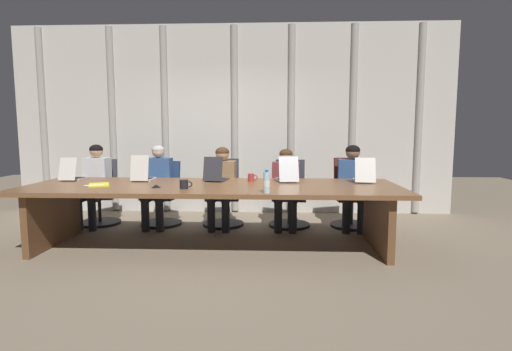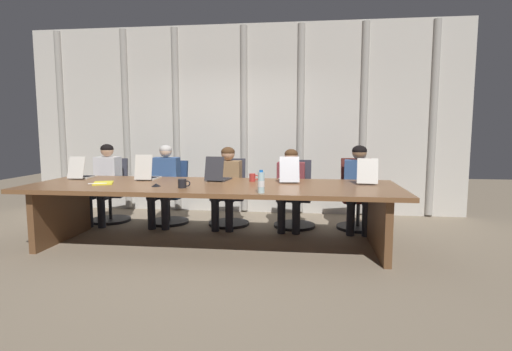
{
  "view_description": "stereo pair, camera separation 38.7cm",
  "coord_description": "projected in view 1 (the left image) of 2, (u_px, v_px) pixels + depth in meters",
  "views": [
    {
      "loc": [
        0.74,
        -4.7,
        1.41
      ],
      "look_at": [
        0.52,
        0.13,
        0.85
      ],
      "focal_mm": 28.22,
      "sensor_mm": 36.0,
      "label": 1
    },
    {
      "loc": [
        1.13,
        -4.67,
        1.41
      ],
      "look_at": [
        0.52,
        0.13,
        0.85
      ],
      "focal_mm": 28.22,
      "sensor_mm": 36.0,
      "label": 2
    }
  ],
  "objects": [
    {
      "name": "office_chair_center",
      "position": [
        224.0,
        200.0,
        5.96
      ],
      "size": [
        0.6,
        0.6,
        0.97
      ],
      "rotation": [
        0.0,
        0.0,
        -1.54
      ],
      "color": "#2D2D38",
      "rests_on": "ground_plane"
    },
    {
      "name": "person_center",
      "position": [
        222.0,
        182.0,
        5.76
      ],
      "size": [
        0.4,
        0.55,
        1.16
      ],
      "rotation": [
        0.0,
        0.0,
        -1.6
      ],
      "color": "olive",
      "rests_on": "ground_plane"
    },
    {
      "name": "laptop_right_end",
      "position": [
        364.0,
        177.0,
        5.05
      ],
      "size": [
        0.3,
        0.49,
        0.31
      ],
      "rotation": [
        0.0,
        0.0,
        1.45
      ],
      "color": "beige",
      "rests_on": "conference_table"
    },
    {
      "name": "person_right_end",
      "position": [
        353.0,
        181.0,
        5.68
      ],
      "size": [
        0.44,
        0.57,
        1.19
      ],
      "rotation": [
        0.0,
        0.0,
        -1.67
      ],
      "color": "#335184",
      "rests_on": "ground_plane"
    },
    {
      "name": "curtain_backdrop",
      "position": [
        231.0,
        120.0,
        6.78
      ],
      "size": [
        7.39,
        0.17,
        3.14
      ],
      "color": "beige",
      "rests_on": "ground_plane"
    },
    {
      "name": "coffee_mug_far",
      "position": [
        184.0,
        184.0,
        4.46
      ],
      "size": [
        0.14,
        0.1,
        0.1
      ],
      "color": "black",
      "rests_on": "conference_table"
    },
    {
      "name": "laptop_center",
      "position": [
        216.0,
        176.0,
        5.14
      ],
      "size": [
        0.29,
        0.42,
        0.32
      ],
      "rotation": [
        0.0,
        0.0,
        1.44
      ],
      "color": "#2D2D33",
      "rests_on": "conference_table"
    },
    {
      "name": "water_bottle_primary",
      "position": [
        267.0,
        182.0,
        4.16
      ],
      "size": [
        0.07,
        0.07,
        0.24
      ],
      "color": "silver",
      "rests_on": "conference_table"
    },
    {
      "name": "spiral_notepad",
      "position": [
        99.0,
        185.0,
        4.73
      ],
      "size": [
        0.32,
        0.37,
        0.03
      ],
      "rotation": [
        0.0,
        0.0,
        0.4
      ],
      "color": "yellow",
      "rests_on": "conference_table"
    },
    {
      "name": "person_left_mid",
      "position": [
        157.0,
        181.0,
        5.8
      ],
      "size": [
        0.39,
        0.55,
        1.18
      ],
      "rotation": [
        0.0,
        0.0,
        -1.55
      ],
      "color": "#335184",
      "rests_on": "ground_plane"
    },
    {
      "name": "conference_table",
      "position": [
        212.0,
        196.0,
        4.79
      ],
      "size": [
        4.41,
        1.39,
        0.75
      ],
      "color": "brown",
      "rests_on": "ground_plane"
    },
    {
      "name": "coffee_mug_near",
      "position": [
        251.0,
        178.0,
        5.09
      ],
      "size": [
        0.13,
        0.08,
        0.1
      ],
      "color": "#B2332D",
      "rests_on": "conference_table"
    },
    {
      "name": "conference_mic_left_side",
      "position": [
        156.0,
        186.0,
        4.55
      ],
      "size": [
        0.11,
        0.11,
        0.03
      ],
      "primitive_type": "cone",
      "color": "black",
      "rests_on": "conference_table"
    },
    {
      "name": "office_chair_left_mid",
      "position": [
        162.0,
        200.0,
        6.0
      ],
      "size": [
        0.6,
        0.6,
        0.94
      ],
      "rotation": [
        0.0,
        0.0,
        -1.69
      ],
      "color": "navy",
      "rests_on": "ground_plane"
    },
    {
      "name": "laptop_right_mid",
      "position": [
        287.0,
        176.0,
        5.11
      ],
      "size": [
        0.29,
        0.49,
        0.32
      ],
      "rotation": [
        0.0,
        0.0,
        1.67
      ],
      "color": "#BCBCC1",
      "rests_on": "conference_table"
    },
    {
      "name": "laptop_left_end",
      "position": [
        73.0,
        176.0,
        5.23
      ],
      "size": [
        0.23,
        0.42,
        0.3
      ],
      "rotation": [
        0.0,
        0.0,
        1.61
      ],
      "color": "beige",
      "rests_on": "conference_table"
    },
    {
      "name": "office_chair_left_end",
      "position": [
        100.0,
        199.0,
        6.04
      ],
      "size": [
        0.6,
        0.61,
        0.96
      ],
      "rotation": [
        0.0,
        0.0,
        -1.41
      ],
      "color": "#2D2D38",
      "rests_on": "ground_plane"
    },
    {
      "name": "office_chair_right_mid",
      "position": [
        289.0,
        201.0,
        5.91
      ],
      "size": [
        0.6,
        0.6,
        0.96
      ],
      "rotation": [
        0.0,
        0.0,
        -1.64
      ],
      "color": "#2D2D38",
      "rests_on": "ground_plane"
    },
    {
      "name": "person_left_end",
      "position": [
        94.0,
        180.0,
        5.85
      ],
      "size": [
        0.38,
        0.56,
        1.19
      ],
      "rotation": [
        0.0,
        0.0,
        -1.63
      ],
      "color": "silver",
      "rests_on": "ground_plane"
    },
    {
      "name": "ground_plane",
      "position": [
        213.0,
        247.0,
        4.86
      ],
      "size": [
        14.77,
        14.77,
        0.0
      ],
      "primitive_type": "plane",
      "color": "#7F705B"
    },
    {
      "name": "laptop_left_mid",
      "position": [
        143.0,
        176.0,
        5.17
      ],
      "size": [
        0.24,
        0.42,
        0.33
      ],
      "rotation": [
        0.0,
        0.0,
        1.6
      ],
      "color": "beige",
      "rests_on": "conference_table"
    },
    {
      "name": "office_chair_right_end",
      "position": [
        351.0,
        201.0,
        5.87
      ],
      "size": [
        0.6,
        0.6,
        0.99
      ],
      "rotation": [
        0.0,
        0.0,
        -1.5
      ],
      "color": "#511E19",
      "rests_on": "ground_plane"
    },
    {
      "name": "person_right_mid",
      "position": [
        286.0,
        183.0,
        5.72
      ],
      "size": [
        0.41,
        0.55,
        1.13
      ],
      "rotation": [
        0.0,
        0.0,
        -1.6
      ],
      "color": "brown",
      "rests_on": "ground_plane"
    }
  ]
}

